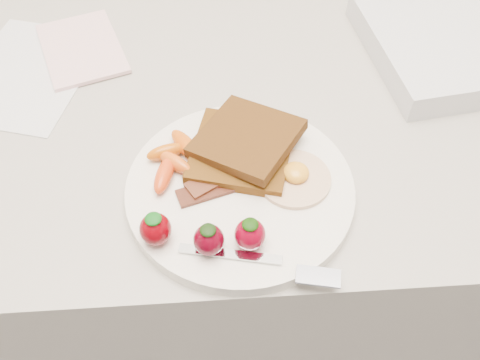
{
  "coord_description": "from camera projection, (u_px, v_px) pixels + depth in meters",
  "views": [
    {
      "loc": [
        -0.03,
        1.15,
        1.42
      ],
      "look_at": [
        -0.0,
        1.54,
        0.93
      ],
      "focal_mm": 40.0,
      "sensor_mm": 36.0,
      "label": 1
    }
  ],
  "objects": [
    {
      "name": "strawberries",
      "position": [
        203.0,
        234.0,
        0.56
      ],
      "size": [
        0.13,
        0.05,
        0.04
      ],
      "color": "#620007",
      "rests_on": "plate"
    },
    {
      "name": "plate",
      "position": [
        240.0,
        190.0,
        0.63
      ],
      "size": [
        0.27,
        0.27,
        0.02
      ],
      "primitive_type": "cylinder",
      "color": "white",
      "rests_on": "counter"
    },
    {
      "name": "appliance",
      "position": [
        475.0,
        39.0,
        0.8
      ],
      "size": [
        0.35,
        0.29,
        0.04
      ],
      "primitive_type": "cube",
      "rotation": [
        0.0,
        0.0,
        0.14
      ],
      "color": "silver",
      "rests_on": "counter"
    },
    {
      "name": "toast_upper",
      "position": [
        247.0,
        138.0,
        0.65
      ],
      "size": [
        0.15,
        0.15,
        0.03
      ],
      "primitive_type": "cube",
      "rotation": [
        0.0,
        -0.1,
        -0.61
      ],
      "color": "black",
      "rests_on": "toast_lower"
    },
    {
      "name": "fried_egg",
      "position": [
        295.0,
        177.0,
        0.63
      ],
      "size": [
        0.1,
        0.1,
        0.02
      ],
      "color": "#F6E8C7",
      "rests_on": "plate"
    },
    {
      "name": "notepad",
      "position": [
        82.0,
        48.0,
        0.81
      ],
      "size": [
        0.16,
        0.19,
        0.01
      ],
      "primitive_type": "cube",
      "rotation": [
        0.0,
        0.0,
        0.33
      ],
      "color": "beige",
      "rests_on": "paper_sheet"
    },
    {
      "name": "paper_sheet",
      "position": [
        27.0,
        73.0,
        0.78
      ],
      "size": [
        0.23,
        0.27,
        0.0
      ],
      "primitive_type": "cube",
      "rotation": [
        0.0,
        0.0,
        -0.28
      ],
      "color": "silver",
      "rests_on": "counter"
    },
    {
      "name": "bacon_strips",
      "position": [
        226.0,
        180.0,
        0.63
      ],
      "size": [
        0.12,
        0.08,
        0.01
      ],
      "color": "black",
      "rests_on": "plate"
    },
    {
      "name": "baby_carrots",
      "position": [
        174.0,
        158.0,
        0.64
      ],
      "size": [
        0.07,
        0.1,
        0.02
      ],
      "color": "#BB5309",
      "rests_on": "plate"
    },
    {
      "name": "toast_lower",
      "position": [
        241.0,
        151.0,
        0.65
      ],
      "size": [
        0.14,
        0.14,
        0.01
      ],
      "primitive_type": "cube",
      "rotation": [
        0.0,
        0.0,
        -0.27
      ],
      "color": "#351D09",
      "rests_on": "plate"
    },
    {
      "name": "counter",
      "position": [
        236.0,
        261.0,
        1.1
      ],
      "size": [
        2.0,
        0.6,
        0.9
      ],
      "primitive_type": "cube",
      "color": "gray",
      "rests_on": "ground"
    },
    {
      "name": "fork",
      "position": [
        270.0,
        264.0,
        0.56
      ],
      "size": [
        0.17,
        0.06,
        0.0
      ],
      "color": "silver",
      "rests_on": "plate"
    }
  ]
}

